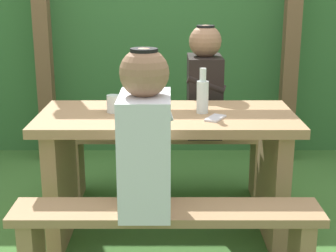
{
  "coord_description": "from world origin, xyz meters",
  "views": [
    {
      "loc": [
        0.01,
        -2.67,
        1.43
      ],
      "look_at": [
        0.0,
        0.0,
        0.67
      ],
      "focal_mm": 53.93,
      "sensor_mm": 36.0,
      "label": 1
    }
  ],
  "objects_px": {
    "bench_far": "(168,151)",
    "drinking_glass": "(115,104)",
    "bottle_left": "(204,95)",
    "cell_phone": "(217,118)",
    "picnic_table": "(168,155)",
    "bench_near": "(168,234)",
    "person_black_coat": "(206,85)",
    "person_white_shirt": "(146,138)"
  },
  "relations": [
    {
      "from": "drinking_glass",
      "to": "person_black_coat",
      "type": "bearing_deg",
      "value": 45.87
    },
    {
      "from": "picnic_table",
      "to": "bottle_left",
      "type": "height_order",
      "value": "bottle_left"
    },
    {
      "from": "bench_near",
      "to": "cell_phone",
      "type": "bearing_deg",
      "value": 61.73
    },
    {
      "from": "person_white_shirt",
      "to": "cell_phone",
      "type": "xyz_separation_m",
      "value": [
        0.35,
        0.47,
        -0.04
      ]
    },
    {
      "from": "bench_far",
      "to": "bottle_left",
      "type": "height_order",
      "value": "bottle_left"
    },
    {
      "from": "person_white_shirt",
      "to": "drinking_glass",
      "type": "xyz_separation_m",
      "value": [
        -0.2,
        0.61,
        0.0
      ]
    },
    {
      "from": "bench_near",
      "to": "person_black_coat",
      "type": "relative_size",
      "value": 1.95
    },
    {
      "from": "bench_far",
      "to": "person_white_shirt",
      "type": "bearing_deg",
      "value": -94.49
    },
    {
      "from": "person_black_coat",
      "to": "cell_phone",
      "type": "xyz_separation_m",
      "value": [
        0.01,
        -0.7,
        -0.04
      ]
    },
    {
      "from": "bench_near",
      "to": "person_black_coat",
      "type": "bearing_deg",
      "value": 78.17
    },
    {
      "from": "bench_near",
      "to": "person_black_coat",
      "type": "height_order",
      "value": "person_black_coat"
    },
    {
      "from": "picnic_table",
      "to": "person_white_shirt",
      "type": "relative_size",
      "value": 1.95
    },
    {
      "from": "bench_near",
      "to": "bottle_left",
      "type": "relative_size",
      "value": 5.65
    },
    {
      "from": "person_white_shirt",
      "to": "bottle_left",
      "type": "relative_size",
      "value": 2.91
    },
    {
      "from": "drinking_glass",
      "to": "picnic_table",
      "type": "bearing_deg",
      "value": -5.56
    },
    {
      "from": "bottle_left",
      "to": "cell_phone",
      "type": "relative_size",
      "value": 1.77
    },
    {
      "from": "picnic_table",
      "to": "bench_far",
      "type": "xyz_separation_m",
      "value": [
        0.0,
        0.59,
        -0.18
      ]
    },
    {
      "from": "bench_near",
      "to": "person_white_shirt",
      "type": "height_order",
      "value": "person_white_shirt"
    },
    {
      "from": "bench_far",
      "to": "picnic_table",
      "type": "bearing_deg",
      "value": -90.0
    },
    {
      "from": "bench_far",
      "to": "cell_phone",
      "type": "xyz_separation_m",
      "value": [
        0.26,
        -0.7,
        0.42
      ]
    },
    {
      "from": "bottle_left",
      "to": "picnic_table",
      "type": "bearing_deg",
      "value": -175.29
    },
    {
      "from": "bench_near",
      "to": "drinking_glass",
      "type": "distance_m",
      "value": 0.83
    },
    {
      "from": "picnic_table",
      "to": "bench_far",
      "type": "height_order",
      "value": "picnic_table"
    },
    {
      "from": "picnic_table",
      "to": "bottle_left",
      "type": "bearing_deg",
      "value": 4.71
    },
    {
      "from": "bench_near",
      "to": "bottle_left",
      "type": "height_order",
      "value": "bottle_left"
    },
    {
      "from": "bench_far",
      "to": "drinking_glass",
      "type": "bearing_deg",
      "value": -117.7
    },
    {
      "from": "bench_far",
      "to": "drinking_glass",
      "type": "distance_m",
      "value": 0.79
    },
    {
      "from": "cell_phone",
      "to": "picnic_table",
      "type": "bearing_deg",
      "value": -176.16
    },
    {
      "from": "person_white_shirt",
      "to": "cell_phone",
      "type": "relative_size",
      "value": 5.14
    },
    {
      "from": "picnic_table",
      "to": "cell_phone",
      "type": "distance_m",
      "value": 0.37
    },
    {
      "from": "bench_far",
      "to": "bottle_left",
      "type": "relative_size",
      "value": 5.65
    },
    {
      "from": "bottle_left",
      "to": "cell_phone",
      "type": "xyz_separation_m",
      "value": [
        0.06,
        -0.13,
        -0.1
      ]
    },
    {
      "from": "bench_near",
      "to": "drinking_glass",
      "type": "bearing_deg",
      "value": 115.47
    },
    {
      "from": "bench_near",
      "to": "bench_far",
      "type": "bearing_deg",
      "value": 90.0
    },
    {
      "from": "picnic_table",
      "to": "person_white_shirt",
      "type": "xyz_separation_m",
      "value": [
        -0.09,
        -0.59,
        0.28
      ]
    },
    {
      "from": "bench_far",
      "to": "person_black_coat",
      "type": "xyz_separation_m",
      "value": [
        0.25,
        -0.0,
        0.46
      ]
    },
    {
      "from": "bench_near",
      "to": "drinking_glass",
      "type": "xyz_separation_m",
      "value": [
        -0.29,
        0.62,
        0.47
      ]
    },
    {
      "from": "person_black_coat",
      "to": "bottle_left",
      "type": "relative_size",
      "value": 2.91
    },
    {
      "from": "person_white_shirt",
      "to": "bottle_left",
      "type": "xyz_separation_m",
      "value": [
        0.29,
        0.6,
        0.06
      ]
    },
    {
      "from": "picnic_table",
      "to": "bench_near",
      "type": "bearing_deg",
      "value": -90.0
    },
    {
      "from": "bench_near",
      "to": "person_white_shirt",
      "type": "distance_m",
      "value": 0.47
    },
    {
      "from": "cell_phone",
      "to": "person_white_shirt",
      "type": "bearing_deg",
      "value": -98.69
    }
  ]
}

